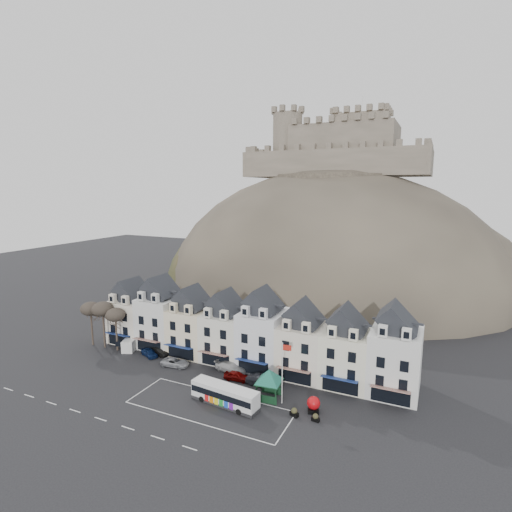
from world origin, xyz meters
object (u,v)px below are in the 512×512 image
Objects in this scene: bus at (225,394)px; car_black at (159,351)px; white_van at (131,343)px; car_navy at (149,353)px; car_silver at (175,362)px; red_buoy at (314,404)px; flagpole at (283,369)px; car_maroon at (237,376)px; bus_shelter at (269,376)px; car_white at (230,367)px; car_charcoal at (262,381)px.

bus is 20.68m from car_black.
white_van is 5.32m from car_navy.
red_buoy is at bearing -105.38° from car_silver.
flagpole is at bearing 33.86° from bus.
car_black is at bearing -21.35° from car_navy.
white_van reaches higher than car_navy.
car_black is 1.02× the size of car_maroon.
bus is at bearing -152.29° from flagpole.
car_navy is at bearing 164.98° from bus_shelter.
flagpole is 1.89× the size of car_silver.
car_white is at bearing -84.73° from car_silver.
car_silver is at bearing -34.83° from white_van.
red_buoy is 16.32m from car_white.
red_buoy is 30.35m from car_black.
car_black is (1.20, 1.18, -0.01)m from car_navy.
car_white is at bearing 74.68° from car_charcoal.
car_navy is (-19.61, 8.18, -0.85)m from bus.
car_black is at bearing -22.64° from white_van.
white_van reaches higher than car_maroon.
car_white is (-15.35, 5.56, -0.31)m from red_buoy.
car_maroon is (-1.79, 6.87, -0.85)m from bus.
car_silver is at bearing 165.69° from bus_shelter.
car_silver is 9.42m from car_white.
bus reaches higher than car_maroon.
bus_shelter is 1.26× the size of car_white.
car_white is at bearing 120.41° from bus.
car_charcoal is (4.18, 0.00, 0.10)m from car_maroon.
car_white is at bearing -77.01° from car_black.
car_black is 5.77m from car_silver.
white_van is at bearing 87.09° from car_charcoal.
flagpole reaches higher than car_navy.
bus is at bearing -146.62° from car_white.
white_van is at bearing 97.84° from car_white.
bus_shelter is 1.36× the size of white_van.
car_maroon is at bearing 159.64° from flagpole.
bus reaches higher than car_navy.
bus reaches higher than car_white.
bus_shelter is at bearing -118.79° from car_maroon.
car_charcoal is at bearing -69.40° from car_navy.
flagpole reaches higher than car_black.
bus_shelter is at bearing -106.15° from car_silver.
car_navy is 1.69m from car_black.
bus is at bearing -102.13° from car_black.
white_van is 0.93× the size of car_white.
red_buoy is 0.53× the size of car_navy.
car_navy reaches higher than car_black.
bus is at bearing -88.63° from car_navy.
bus_shelter is 7.59m from car_maroon.
car_white reaches higher than car_navy.
car_black is (-25.33, 5.73, -4.28)m from flagpole.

